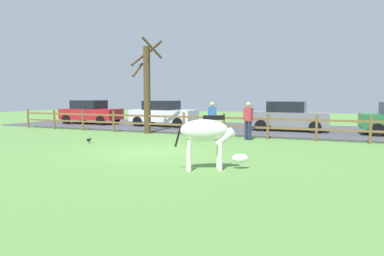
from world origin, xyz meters
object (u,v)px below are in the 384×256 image
(bare_tree, at_px, (147,86))
(crow_on_grass, at_px, (89,140))
(parked_car_white, at_px, (163,113))
(visitor_left_of_tree, at_px, (212,118))
(parked_car_red, at_px, (91,112))
(parked_car_grey, at_px, (289,116))
(zebra, at_px, (207,134))
(visitor_right_of_tree, at_px, (248,119))

(bare_tree, height_order, crow_on_grass, bare_tree)
(crow_on_grass, distance_m, parked_car_white, 7.74)
(crow_on_grass, xyz_separation_m, visitor_left_of_tree, (4.11, 3.41, 0.78))
(parked_car_red, bearing_deg, bare_tree, -28.55)
(bare_tree, relative_size, parked_car_grey, 1.18)
(zebra, xyz_separation_m, crow_on_grass, (-6.17, 2.97, -0.80))
(crow_on_grass, xyz_separation_m, visitor_right_of_tree, (5.76, 3.40, 0.78))
(bare_tree, bearing_deg, parked_car_white, 104.59)
(parked_car_white, bearing_deg, bare_tree, -75.41)
(parked_car_red, relative_size, parked_car_grey, 1.01)
(visitor_right_of_tree, bearing_deg, parked_car_grey, 74.43)
(crow_on_grass, relative_size, parked_car_white, 0.05)
(bare_tree, bearing_deg, parked_car_red, 151.45)
(parked_car_red, xyz_separation_m, parked_car_grey, (12.80, 0.23, 0.00))
(zebra, bearing_deg, parked_car_white, 122.16)
(zebra, height_order, parked_car_white, parked_car_white)
(zebra, relative_size, visitor_left_of_tree, 1.08)
(parked_car_grey, distance_m, visitor_right_of_tree, 4.46)
(parked_car_grey, height_order, visitor_right_of_tree, visitor_right_of_tree)
(parked_car_white, xyz_separation_m, visitor_left_of_tree, (4.65, -4.29, 0.06))
(bare_tree, relative_size, crow_on_grass, 22.03)
(crow_on_grass, height_order, parked_car_grey, parked_car_grey)
(visitor_left_of_tree, bearing_deg, parked_car_grey, 56.46)
(crow_on_grass, height_order, parked_car_red, parked_car_red)
(crow_on_grass, distance_m, parked_car_red, 9.51)
(parked_car_grey, relative_size, visitor_left_of_tree, 2.44)
(crow_on_grass, bearing_deg, parked_car_white, 94.00)
(zebra, height_order, parked_car_grey, parked_car_grey)
(zebra, bearing_deg, bare_tree, 129.29)
(bare_tree, distance_m, visitor_right_of_tree, 5.60)
(bare_tree, xyz_separation_m, parked_car_red, (-6.24, 3.40, -1.56))
(parked_car_red, relative_size, visitor_left_of_tree, 2.46)
(bare_tree, relative_size, zebra, 2.69)
(zebra, height_order, visitor_right_of_tree, visitor_right_of_tree)
(zebra, xyz_separation_m, parked_car_red, (-12.01, 10.44, -0.08))
(parked_car_white, bearing_deg, zebra, -57.84)
(crow_on_grass, xyz_separation_m, parked_car_white, (-0.54, 7.69, 0.72))
(bare_tree, bearing_deg, visitor_left_of_tree, -10.16)
(zebra, xyz_separation_m, visitor_right_of_tree, (-0.41, 6.38, -0.02))
(zebra, xyz_separation_m, parked_car_grey, (0.79, 10.68, -0.08))
(parked_car_red, distance_m, parked_car_grey, 12.80)
(bare_tree, height_order, parked_car_grey, bare_tree)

